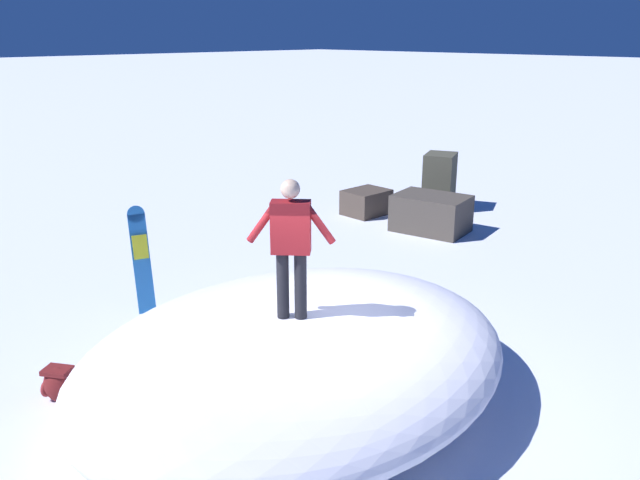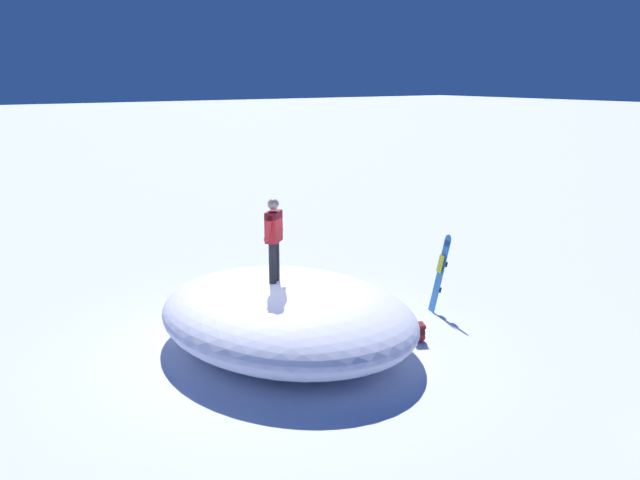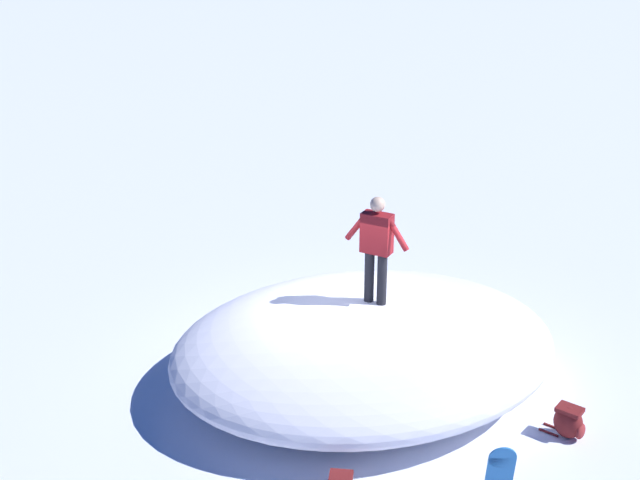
{
  "view_description": "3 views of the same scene",
  "coord_description": "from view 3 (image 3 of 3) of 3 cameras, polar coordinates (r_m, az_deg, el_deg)",
  "views": [
    {
      "loc": [
        5.03,
        4.52,
        4.37
      ],
      "look_at": [
        0.08,
        -0.41,
        2.1
      ],
      "focal_mm": 36.03,
      "sensor_mm": 36.0,
      "label": 1
    },
    {
      "loc": [
        -10.37,
        5.95,
        5.1
      ],
      "look_at": [
        -0.13,
        -1.04,
        2.13
      ],
      "focal_mm": 38.81,
      "sensor_mm": 36.0,
      "label": 2
    },
    {
      "loc": [
        -3.88,
        -10.31,
        6.72
      ],
      "look_at": [
        -0.22,
        -0.12,
        2.22
      ],
      "focal_mm": 46.9,
      "sensor_mm": 36.0,
      "label": 3
    }
  ],
  "objects": [
    {
      "name": "backpack_far",
      "position": [
        11.81,
        16.63,
        -11.81
      ],
      "size": [
        0.5,
        0.61,
        0.47
      ],
      "color": "maroon",
      "rests_on": "ground"
    },
    {
      "name": "snow_mound",
      "position": [
        12.23,
        3.08,
        -7.31
      ],
      "size": [
        5.7,
        4.51,
        1.27
      ],
      "primitive_type": "ellipsoid",
      "rotation": [
        0.0,
        0.0,
        0.0
      ],
      "color": "white",
      "rests_on": "ground"
    },
    {
      "name": "snowboarder_standing",
      "position": [
        11.73,
        3.88,
        -0.25
      ],
      "size": [
        0.71,
        0.8,
        1.61
      ],
      "color": "black",
      "rests_on": "snow_mound"
    },
    {
      "name": "ground",
      "position": [
        12.9,
        0.75,
        -8.82
      ],
      "size": [
        240.0,
        240.0,
        0.0
      ],
      "primitive_type": "plane",
      "color": "white"
    }
  ]
}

